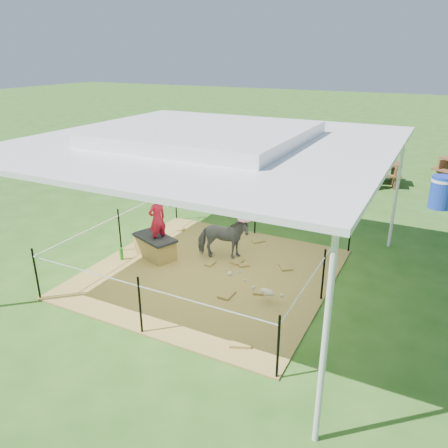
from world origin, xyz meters
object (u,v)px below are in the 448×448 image
at_px(trash_barrel, 441,192).
at_px(woman, 157,215).
at_px(pony, 223,238).
at_px(distant_person, 369,171).
at_px(straw_bale, 155,248).
at_px(picnic_table_near, 372,173).
at_px(foal, 267,291).
at_px(green_bottle, 121,254).

bearing_deg(trash_barrel, woman, -129.47).
height_order(pony, distant_person, distant_person).
bearing_deg(distant_person, woman, 85.50).
height_order(straw_bale, picnic_table_near, picnic_table_near).
bearing_deg(trash_barrel, foal, -109.51).
relative_size(woman, green_bottle, 4.32).
distance_m(green_bottle, trash_barrel, 8.93).
distance_m(trash_barrel, distant_person, 2.36).
relative_size(straw_bale, distant_person, 0.77).
bearing_deg(green_bottle, foal, -3.40).
relative_size(green_bottle, picnic_table_near, 0.15).
relative_size(woman, picnic_table_near, 0.64).
height_order(straw_bale, trash_barrel, trash_barrel).
relative_size(straw_bale, pony, 0.85).
distance_m(pony, distant_person, 6.91).
bearing_deg(woman, trash_barrel, 161.21).
xyz_separation_m(woman, trash_barrel, (5.19, 6.30, -0.54)).
xyz_separation_m(straw_bale, pony, (1.33, 0.58, 0.25)).
relative_size(green_bottle, foal, 0.31).
bearing_deg(woman, picnic_table_near, 179.96).
xyz_separation_m(foal, distant_person, (0.31, 7.90, 0.34)).
relative_size(picnic_table_near, distant_person, 1.44).
xyz_separation_m(green_bottle, distant_person, (3.69, 7.70, 0.45)).
height_order(trash_barrel, distant_person, distant_person).
distance_m(pony, picnic_table_near, 7.70).
bearing_deg(distant_person, foal, 105.99).
bearing_deg(straw_bale, foal, -12.96).
height_order(woman, distant_person, woman).
xyz_separation_m(woman, pony, (1.23, 0.58, -0.51)).
height_order(woman, picnic_table_near, woman).
relative_size(foal, distant_person, 0.69).
bearing_deg(picnic_table_near, pony, -115.36).
xyz_separation_m(straw_bale, picnic_table_near, (3.15, 8.06, 0.13)).
bearing_deg(woman, pony, 135.77).
bearing_deg(straw_bale, distant_person, 66.59).
xyz_separation_m(green_bottle, picnic_table_near, (3.70, 8.51, 0.21)).
distance_m(foal, trash_barrel, 7.38).
bearing_deg(trash_barrel, straw_bale, -130.01).
relative_size(straw_bale, picnic_table_near, 0.53).
xyz_separation_m(straw_bale, green_bottle, (-0.55, -0.45, -0.08)).
bearing_deg(green_bottle, trash_barrel, 49.14).
xyz_separation_m(green_bottle, trash_barrel, (5.84, 6.75, 0.30)).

